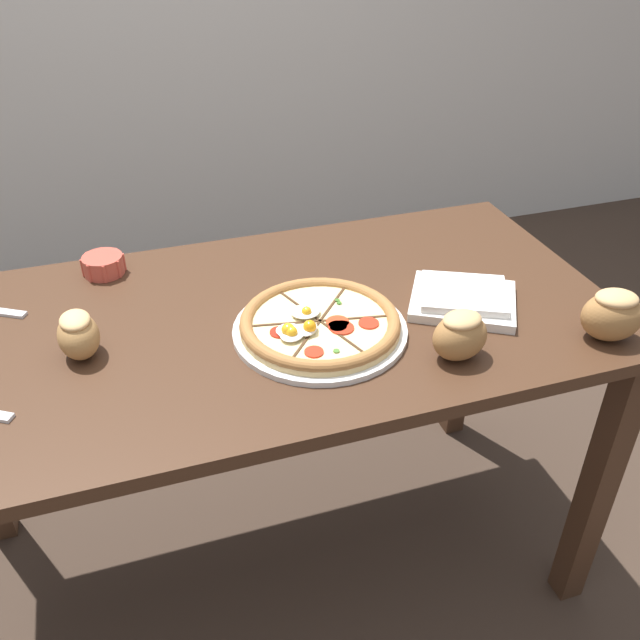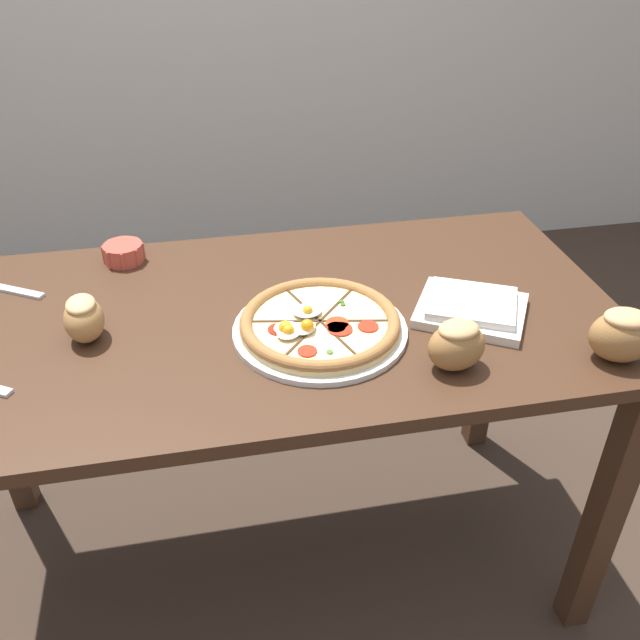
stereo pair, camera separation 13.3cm
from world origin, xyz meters
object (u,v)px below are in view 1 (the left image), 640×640
at_px(bread_piece_near, 78,334).
at_px(bread_piece_far, 460,335).
at_px(dining_table, 262,361).
at_px(ramekin_bowl, 103,264).
at_px(pizza, 320,325).
at_px(bread_piece_mid, 612,314).
at_px(napkin_folded, 463,298).

distance_m(bread_piece_near, bread_piece_far, 0.71).
xyz_separation_m(dining_table, ramekin_bowl, (-0.29, 0.29, 0.13)).
bearing_deg(bread_piece_near, bread_piece_far, -18.52).
bearing_deg(pizza, bread_piece_mid, -19.66).
relative_size(ramekin_bowl, napkin_folded, 0.35).
xyz_separation_m(pizza, bread_piece_near, (-0.45, 0.07, 0.03)).
bearing_deg(bread_piece_far, pizza, 145.20).
distance_m(pizza, ramekin_bowl, 0.54).
relative_size(dining_table, ramekin_bowl, 15.23).
distance_m(ramekin_bowl, bread_piece_far, 0.81).
distance_m(bread_piece_mid, bread_piece_far, 0.31).
distance_m(dining_table, napkin_folded, 0.45).
bearing_deg(dining_table, napkin_folded, -11.32).
xyz_separation_m(bread_piece_near, bread_piece_mid, (0.98, -0.26, 0.01)).
bearing_deg(bread_piece_far, ramekin_bowl, 139.21).
height_order(napkin_folded, bread_piece_mid, bread_piece_mid).
height_order(dining_table, bread_piece_near, bread_piece_near).
bearing_deg(dining_table, bread_piece_near, -176.97).
bearing_deg(ramekin_bowl, bread_piece_mid, -31.50).
relative_size(pizza, napkin_folded, 1.25).
height_order(bread_piece_near, bread_piece_far, bread_piece_far).
bearing_deg(bread_piece_near, ramekin_bowl, 79.31).
height_order(napkin_folded, bread_piece_near, bread_piece_near).
relative_size(bread_piece_near, bread_piece_mid, 0.78).
xyz_separation_m(dining_table, napkin_folded, (0.42, -0.08, 0.13)).
distance_m(napkin_folded, bread_piece_far, 0.19).
bearing_deg(napkin_folded, ramekin_bowl, 152.44).
bearing_deg(ramekin_bowl, dining_table, -44.58).
distance_m(dining_table, ramekin_bowl, 0.43).
xyz_separation_m(dining_table, pizza, (0.10, -0.09, 0.13)).
height_order(dining_table, napkin_folded, napkin_folded).
height_order(ramekin_bowl, napkin_folded, ramekin_bowl).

